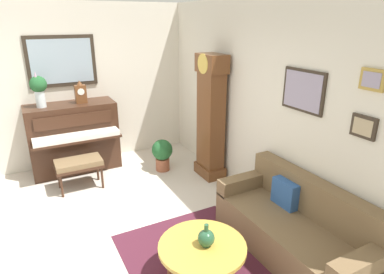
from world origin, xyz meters
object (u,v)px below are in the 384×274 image
at_px(couch, 296,228).
at_px(piano, 74,137).
at_px(green_jug, 206,238).
at_px(coffee_table, 202,248).
at_px(mantel_clock, 81,93).
at_px(grandfather_clock, 211,121).
at_px(potted_plant, 162,153).
at_px(piano_bench, 79,164).
at_px(flower_vase, 39,88).

bearing_deg(couch, piano, -152.40).
distance_m(piano, green_jug, 3.41).
bearing_deg(piano, coffee_table, 11.23).
bearing_deg(mantel_clock, couch, 25.03).
height_order(grandfather_clock, potted_plant, grandfather_clock).
bearing_deg(potted_plant, piano_bench, -89.57).
relative_size(couch, potted_plant, 3.39).
xyz_separation_m(piano_bench, mantel_clock, (-0.75, 0.27, 0.95)).
bearing_deg(potted_plant, flower_vase, -113.01).
xyz_separation_m(grandfather_clock, mantel_clock, (-1.30, -1.76, 0.39)).
distance_m(piano, piano_bench, 0.78).
bearing_deg(green_jug, piano, -168.32).
bearing_deg(flower_vase, green_jug, 18.53).
bearing_deg(grandfather_clock, piano, -123.64).
bearing_deg(grandfather_clock, mantel_clock, -126.38).
xyz_separation_m(piano, grandfather_clock, (1.30, 1.95, 0.37)).
relative_size(grandfather_clock, coffee_table, 2.31).
relative_size(grandfather_clock, green_jug, 8.46).
relative_size(piano_bench, coffee_table, 0.80).
distance_m(grandfather_clock, mantel_clock, 2.22).
xyz_separation_m(piano, green_jug, (3.34, 0.69, -0.10)).
distance_m(coffee_table, green_jug, 0.12).
bearing_deg(piano_bench, green_jug, 16.49).
bearing_deg(flower_vase, couch, 32.93).
height_order(mantel_clock, green_jug, mantel_clock).
distance_m(coffee_table, flower_vase, 3.66).
bearing_deg(piano_bench, potted_plant, 90.43).
relative_size(piano, green_jug, 6.00).
bearing_deg(green_jug, flower_vase, -161.47).
height_order(couch, green_jug, couch).
distance_m(piano_bench, couch, 3.27).
relative_size(mantel_clock, green_jug, 1.58).
bearing_deg(grandfather_clock, green_jug, -31.78).
xyz_separation_m(piano, flower_vase, (0.00, -0.43, 0.90)).
relative_size(piano, couch, 0.76).
bearing_deg(piano_bench, grandfather_clock, 74.96).
distance_m(piano_bench, grandfather_clock, 2.17).
height_order(piano_bench, green_jug, green_jug).
bearing_deg(couch, green_jug, -95.13).
height_order(piano, green_jug, piano).
xyz_separation_m(piano_bench, potted_plant, (-0.01, 1.39, -0.08)).
xyz_separation_m(piano, piano_bench, (0.75, -0.07, -0.19)).
relative_size(coffee_table, mantel_clock, 2.32).
distance_m(piano, flower_vase, 0.99).
distance_m(grandfather_clock, coffee_table, 2.47).
xyz_separation_m(piano, coffee_table, (3.32, 0.66, -0.21)).
bearing_deg(piano, couch, 27.60).
height_order(coffee_table, green_jug, green_jug).
height_order(flower_vase, potted_plant, flower_vase).
xyz_separation_m(grandfather_clock, coffee_table, (2.02, -1.29, -0.58)).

